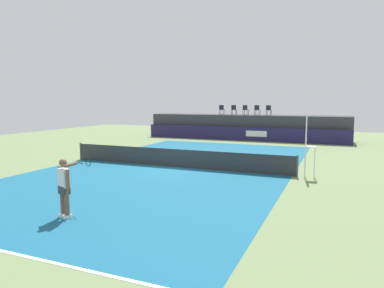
{
  "coord_description": "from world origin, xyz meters",
  "views": [
    {
      "loc": [
        7.83,
        -16.36,
        3.44
      ],
      "look_at": [
        0.13,
        2.0,
        1.0
      ],
      "focal_mm": 32.67,
      "sensor_mm": 36.0,
      "label": 1
    }
  ],
  "objects_px": {
    "spectator_chair_far_left": "(222,109)",
    "spectator_chair_left": "(234,109)",
    "net_post_near": "(81,151)",
    "spectator_chair_right": "(257,110)",
    "umpire_chair": "(308,143)",
    "tennis_player": "(65,186)",
    "spectator_chair_far_right": "(269,110)",
    "tennis_ball": "(201,144)",
    "net_post_far": "(297,166)",
    "spectator_chair_center": "(245,109)"
  },
  "relations": [
    {
      "from": "spectator_chair_far_left",
      "to": "spectator_chair_left",
      "type": "distance_m",
      "value": 1.13
    },
    {
      "from": "net_post_near",
      "to": "spectator_chair_right",
      "type": "bearing_deg",
      "value": 64.44
    },
    {
      "from": "umpire_chair",
      "to": "tennis_player",
      "type": "distance_m",
      "value": 10.53
    },
    {
      "from": "spectator_chair_left",
      "to": "umpire_chair",
      "type": "xyz_separation_m",
      "value": [
        7.87,
        -15.44,
        -1.11
      ]
    },
    {
      "from": "spectator_chair_far_left",
      "to": "tennis_player",
      "type": "xyz_separation_m",
      "value": [
        2.74,
        -23.53,
        -1.73
      ]
    },
    {
      "from": "spectator_chair_far_right",
      "to": "tennis_ball",
      "type": "xyz_separation_m",
      "value": [
        -4.35,
        -5.55,
        -2.66
      ]
    },
    {
      "from": "tennis_ball",
      "to": "umpire_chair",
      "type": "bearing_deg",
      "value": -47.07
    },
    {
      "from": "spectator_chair_right",
      "to": "tennis_player",
      "type": "height_order",
      "value": "spectator_chair_right"
    },
    {
      "from": "spectator_chair_far_left",
      "to": "umpire_chair",
      "type": "xyz_separation_m",
      "value": [
        8.92,
        -15.03,
        -1.11
      ]
    },
    {
      "from": "spectator_chair_right",
      "to": "net_post_far",
      "type": "height_order",
      "value": "spectator_chair_right"
    },
    {
      "from": "spectator_chair_far_left",
      "to": "spectator_chair_center",
      "type": "height_order",
      "value": "same"
    },
    {
      "from": "spectator_chair_right",
      "to": "net_post_far",
      "type": "bearing_deg",
      "value": -71.11
    },
    {
      "from": "net_post_far",
      "to": "spectator_chair_far_right",
      "type": "bearing_deg",
      "value": 105.29
    },
    {
      "from": "spectator_chair_right",
      "to": "tennis_ball",
      "type": "distance_m",
      "value": 6.97
    },
    {
      "from": "spectator_chair_left",
      "to": "spectator_chair_far_right",
      "type": "relative_size",
      "value": 1.0
    },
    {
      "from": "spectator_chair_far_left",
      "to": "umpire_chair",
      "type": "distance_m",
      "value": 17.51
    },
    {
      "from": "spectator_chair_right",
      "to": "net_post_near",
      "type": "xyz_separation_m",
      "value": [
        -7.23,
        -15.11,
        -2.19
      ]
    },
    {
      "from": "spectator_chair_far_left",
      "to": "net_post_far",
      "type": "relative_size",
      "value": 0.89
    },
    {
      "from": "spectator_chair_far_right",
      "to": "umpire_chair",
      "type": "xyz_separation_m",
      "value": [
        4.57,
        -15.13,
        -1.11
      ]
    },
    {
      "from": "spectator_chair_far_right",
      "to": "spectator_chair_center",
      "type": "bearing_deg",
      "value": 174.58
    },
    {
      "from": "umpire_chair",
      "to": "net_post_near",
      "type": "distance_m",
      "value": 12.88
    },
    {
      "from": "spectator_chair_center",
      "to": "spectator_chair_right",
      "type": "bearing_deg",
      "value": -11.13
    },
    {
      "from": "net_post_near",
      "to": "tennis_ball",
      "type": "height_order",
      "value": "net_post_near"
    },
    {
      "from": "spectator_chair_left",
      "to": "net_post_far",
      "type": "xyz_separation_m",
      "value": [
        7.44,
        -15.44,
        -2.19
      ]
    },
    {
      "from": "umpire_chair",
      "to": "spectator_chair_far_right",
      "type": "bearing_deg",
      "value": 106.79
    },
    {
      "from": "spectator_chair_far_left",
      "to": "tennis_ball",
      "type": "distance_m",
      "value": 6.06
    },
    {
      "from": "spectator_chair_center",
      "to": "net_post_far",
      "type": "bearing_deg",
      "value": -67.65
    },
    {
      "from": "spectator_chair_left",
      "to": "umpire_chair",
      "type": "height_order",
      "value": "spectator_chair_left"
    },
    {
      "from": "umpire_chair",
      "to": "tennis_ball",
      "type": "height_order",
      "value": "umpire_chair"
    },
    {
      "from": "net_post_far",
      "to": "spectator_chair_right",
      "type": "bearing_deg",
      "value": 108.89
    },
    {
      "from": "spectator_chair_far_right",
      "to": "tennis_player",
      "type": "height_order",
      "value": "spectator_chair_far_right"
    },
    {
      "from": "spectator_chair_left",
      "to": "tennis_player",
      "type": "height_order",
      "value": "spectator_chair_left"
    },
    {
      "from": "spectator_chair_right",
      "to": "tennis_ball",
      "type": "height_order",
      "value": "spectator_chair_right"
    },
    {
      "from": "tennis_player",
      "to": "tennis_ball",
      "type": "relative_size",
      "value": 26.03
    },
    {
      "from": "spectator_chair_left",
      "to": "spectator_chair_far_right",
      "type": "distance_m",
      "value": 3.31
    },
    {
      "from": "spectator_chair_center",
      "to": "spectator_chair_far_right",
      "type": "relative_size",
      "value": 1.0
    },
    {
      "from": "spectator_chair_right",
      "to": "tennis_player",
      "type": "distance_m",
      "value": 23.68
    },
    {
      "from": "spectator_chair_left",
      "to": "umpire_chair",
      "type": "distance_m",
      "value": 17.36
    },
    {
      "from": "umpire_chair",
      "to": "spectator_chair_center",
      "type": "bearing_deg",
      "value": 113.71
    },
    {
      "from": "spectator_chair_far_left",
      "to": "tennis_player",
      "type": "relative_size",
      "value": 0.5
    },
    {
      "from": "spectator_chair_right",
      "to": "tennis_player",
      "type": "bearing_deg",
      "value": -91.39
    },
    {
      "from": "net_post_near",
      "to": "spectator_chair_center",
      "type": "bearing_deg",
      "value": 68.33
    },
    {
      "from": "spectator_chair_right",
      "to": "tennis_ball",
      "type": "relative_size",
      "value": 13.06
    },
    {
      "from": "spectator_chair_left",
      "to": "spectator_chair_far_left",
      "type": "bearing_deg",
      "value": -158.73
    },
    {
      "from": "net_post_near",
      "to": "tennis_player",
      "type": "bearing_deg",
      "value": -51.95
    },
    {
      "from": "spectator_chair_far_left",
      "to": "spectator_chair_far_right",
      "type": "bearing_deg",
      "value": 1.3
    },
    {
      "from": "spectator_chair_right",
      "to": "net_post_near",
      "type": "bearing_deg",
      "value": -115.56
    },
    {
      "from": "net_post_far",
      "to": "tennis_ball",
      "type": "height_order",
      "value": "net_post_far"
    },
    {
      "from": "spectator_chair_far_left",
      "to": "net_post_far",
      "type": "distance_m",
      "value": 17.4
    },
    {
      "from": "umpire_chair",
      "to": "net_post_near",
      "type": "xyz_separation_m",
      "value": [
        -12.83,
        0.0,
        -1.09
      ]
    }
  ]
}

